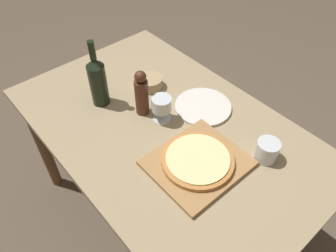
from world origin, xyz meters
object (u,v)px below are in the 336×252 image
pepper_mill (142,94)px  small_bowl (150,82)px  wine_glass (162,105)px  wine_bottle (98,80)px  pizza (198,160)px

pepper_mill → small_bowl: pepper_mill is taller
pepper_mill → wine_glass: (0.03, -0.09, -0.02)m
wine_bottle → small_bowl: size_ratio=2.61×
pizza → wine_bottle: 0.56m
pizza → wine_bottle: size_ratio=0.87×
wine_bottle → wine_glass: size_ratio=2.67×
wine_glass → pizza: bearing=-101.7°
pepper_mill → wine_glass: pepper_mill is taller
pizza → wine_bottle: wine_bottle is taller
pizza → pepper_mill: 0.38m
wine_glass → pepper_mill: bearing=110.0°
pepper_mill → wine_glass: 0.10m
small_bowl → pizza: bearing=-108.0°
wine_bottle → pepper_mill: 0.21m
wine_bottle → small_bowl: (0.24, -0.06, -0.10)m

